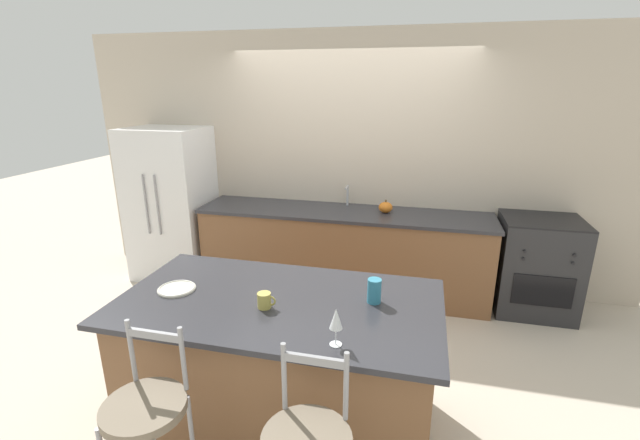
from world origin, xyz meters
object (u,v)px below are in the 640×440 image
at_px(oven_range, 536,266).
at_px(bar_stool_near, 148,427).
at_px(refrigerator, 172,204).
at_px(pumpkin_decoration, 386,207).
at_px(dinner_plate, 177,289).
at_px(tumbler_cup, 374,291).
at_px(wine_glass, 336,320).
at_px(coffee_mug, 265,300).

height_order(oven_range, bar_stool_near, bar_stool_near).
xyz_separation_m(refrigerator, pumpkin_decoration, (2.42, 0.07, 0.10)).
bearing_deg(dinner_plate, bar_stool_near, -70.07).
bearing_deg(refrigerator, bar_stool_near, -60.50).
bearing_deg(dinner_plate, tumbler_cup, 6.29).
bearing_deg(pumpkin_decoration, wine_glass, -90.57).
distance_m(oven_range, pumpkin_decoration, 1.56).
bearing_deg(dinner_plate, refrigerator, 122.77).
bearing_deg(pumpkin_decoration, oven_range, -1.04).
bearing_deg(wine_glass, pumpkin_decoration, 89.43).
bearing_deg(tumbler_cup, dinner_plate, -173.71).
bearing_deg(tumbler_cup, pumpkin_decoration, 93.25).
height_order(refrigerator, dinner_plate, refrigerator).
height_order(bar_stool_near, pumpkin_decoration, bar_stool_near).
distance_m(bar_stool_near, coffee_mug, 0.85).
relative_size(bar_stool_near, dinner_plate, 4.57).
bearing_deg(coffee_mug, wine_glass, -29.46).
xyz_separation_m(refrigerator, wine_glass, (2.39, -2.35, 0.20)).
xyz_separation_m(dinner_plate, coffee_mug, (0.63, -0.08, 0.04)).
relative_size(refrigerator, bar_stool_near, 1.59).
relative_size(refrigerator, pumpkin_decoration, 12.13).
bearing_deg(dinner_plate, coffee_mug, -7.18).
height_order(bar_stool_near, dinner_plate, bar_stool_near).
bearing_deg(refrigerator, pumpkin_decoration, 1.60).
xyz_separation_m(bar_stool_near, pumpkin_decoration, (0.85, 2.84, 0.36)).
height_order(oven_range, dinner_plate, oven_range).
xyz_separation_m(coffee_mug, tumbler_cup, (0.61, 0.22, 0.03)).
relative_size(refrigerator, oven_range, 1.80).
height_order(oven_range, pumpkin_decoration, pumpkin_decoration).
distance_m(refrigerator, coffee_mug, 2.83).
height_order(refrigerator, wine_glass, refrigerator).
relative_size(oven_range, coffee_mug, 8.50).
bearing_deg(bar_stool_near, tumbler_cup, 43.23).
relative_size(oven_range, tumbler_cup, 6.37).
height_order(oven_range, wine_glass, wine_glass).
distance_m(dinner_plate, coffee_mug, 0.63).
height_order(refrigerator, coffee_mug, refrigerator).
bearing_deg(oven_range, wine_glass, -122.25).
distance_m(oven_range, wine_glass, 2.89).
bearing_deg(pumpkin_decoration, dinner_plate, -118.61).
xyz_separation_m(oven_range, wine_glass, (-1.51, -2.39, 0.58)).
relative_size(wine_glass, pumpkin_decoration, 1.44).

